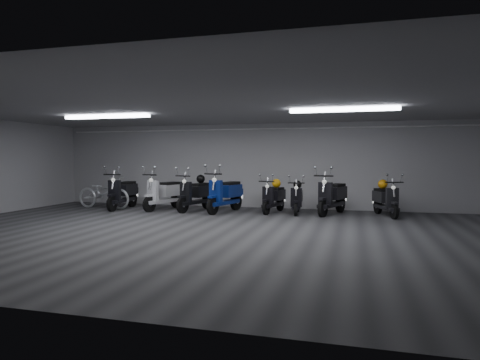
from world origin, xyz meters
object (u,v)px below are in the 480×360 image
(scooter_3, at_px, (196,189))
(helmet_2, at_px, (297,185))
(scooter_4, at_px, (225,188))
(scooter_8, at_px, (332,190))
(helmet_1, at_px, (276,183))
(helmet_0, at_px, (383,184))
(helmet_3, at_px, (201,179))
(scooter_7, at_px, (297,194))
(scooter_9, at_px, (386,195))
(scooter_5, at_px, (274,193))
(bicycle, at_px, (104,189))
(scooter_0, at_px, (122,187))
(scooter_2, at_px, (164,188))

(scooter_3, height_order, helmet_2, scooter_3)
(scooter_4, distance_m, scooter_8, 3.20)
(scooter_8, xyz_separation_m, helmet_1, (-1.68, 0.19, 0.17))
(scooter_8, bearing_deg, helmet_0, 29.80)
(helmet_0, xyz_separation_m, helmet_2, (-2.44, -0.12, -0.05))
(scooter_8, xyz_separation_m, helmet_3, (-4.08, -0.01, 0.28))
(scooter_4, distance_m, helmet_3, 0.98)
(helmet_2, bearing_deg, scooter_8, -6.98)
(scooter_8, bearing_deg, helmet_2, -166.91)
(scooter_4, xyz_separation_m, helmet_2, (2.15, 0.45, 0.11))
(scooter_7, bearing_deg, scooter_9, -1.70)
(scooter_9, xyz_separation_m, helmet_0, (-0.08, 0.22, 0.28))
(scooter_7, bearing_deg, scooter_5, 170.96)
(scooter_9, height_order, helmet_2, scooter_9)
(scooter_9, xyz_separation_m, bicycle, (-8.81, -0.42, 0.02))
(scooter_0, relative_size, scooter_8, 0.99)
(bicycle, relative_size, helmet_2, 7.86)
(scooter_2, xyz_separation_m, scooter_9, (6.73, 0.29, -0.09))
(scooter_3, relative_size, helmet_3, 6.88)
(scooter_8, distance_m, helmet_0, 1.45)
(scooter_5, height_order, helmet_0, scooter_5)
(scooter_7, relative_size, helmet_2, 6.32)
(scooter_8, xyz_separation_m, helmet_0, (1.41, 0.24, 0.19))
(scooter_0, relative_size, scooter_3, 1.02)
(scooter_7, xyz_separation_m, helmet_3, (-3.07, 0.09, 0.41))
(scooter_0, distance_m, scooter_5, 4.91)
(scooter_3, relative_size, helmet_0, 6.87)
(scooter_8, relative_size, helmet_3, 7.11)
(scooter_5, relative_size, helmet_0, 5.99)
(scooter_4, height_order, scooter_8, scooter_4)
(scooter_5, height_order, helmet_2, scooter_5)
(scooter_3, distance_m, scooter_9, 5.66)
(helmet_2, bearing_deg, helmet_1, 174.73)
(scooter_5, relative_size, scooter_7, 1.03)
(scooter_9, distance_m, bicycle, 8.82)
(helmet_0, bearing_deg, scooter_4, -173.03)
(scooter_0, bearing_deg, helmet_0, 3.09)
(scooter_4, bearing_deg, scooter_9, 19.28)
(scooter_5, bearing_deg, helmet_2, 25.35)
(scooter_0, height_order, scooter_9, scooter_0)
(helmet_0, height_order, helmet_2, helmet_0)
(bicycle, bearing_deg, scooter_4, -83.04)
(scooter_3, bearing_deg, helmet_3, 90.00)
(scooter_8, relative_size, scooter_9, 1.16)
(scooter_8, bearing_deg, scooter_0, -156.33)
(scooter_2, xyz_separation_m, bicycle, (-2.08, -0.13, -0.07))
(scooter_8, relative_size, helmet_0, 7.11)
(scooter_3, xyz_separation_m, helmet_2, (3.13, 0.38, 0.16))
(scooter_4, relative_size, scooter_5, 1.22)
(scooter_3, relative_size, helmet_1, 6.94)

